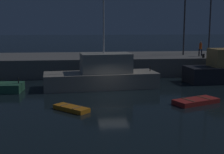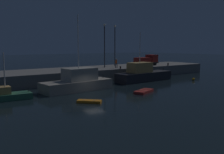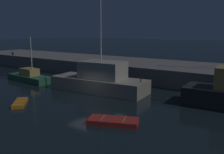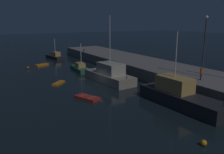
# 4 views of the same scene
# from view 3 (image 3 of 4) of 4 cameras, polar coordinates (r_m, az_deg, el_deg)

# --- Properties ---
(ground_plane) EXTENTS (320.00, 320.00, 0.00)m
(ground_plane) POSITION_cam_3_polar(r_m,az_deg,el_deg) (23.73, -6.41, -5.06)
(ground_plane) COLOR black
(pier_quay) EXTENTS (71.46, 9.93, 2.10)m
(pier_quay) POSITION_cam_3_polar(r_m,az_deg,el_deg) (34.33, 8.21, 1.57)
(pier_quay) COLOR slate
(pier_quay) RESTS_ON ground
(fishing_boat_white) EXTENTS (7.15, 2.74, 5.67)m
(fishing_boat_white) POSITION_cam_3_polar(r_m,az_deg,el_deg) (33.51, -18.39, 0.07)
(fishing_boat_white) COLOR #2D6647
(fishing_boat_white) RESTS_ON ground
(fishing_boat_orange) EXTENTS (10.78, 4.43, 10.82)m
(fishing_boat_orange) POSITION_cam_3_polar(r_m,az_deg,el_deg) (26.36, -2.78, -0.69)
(fishing_boat_orange) COLOR gray
(fishing_boat_orange) RESTS_ON ground
(rowboat_white_mid) EXTENTS (3.79, 2.69, 0.39)m
(rowboat_white_mid) POSITION_cam_3_polar(r_m,az_deg,el_deg) (17.52, 0.28, -10.13)
(rowboat_white_mid) COLOR #B22823
(rowboat_white_mid) RESTS_ON ground
(dinghy_red_small) EXTENTS (2.61, 2.62, 0.34)m
(dinghy_red_small) POSITION_cam_3_polar(r_m,az_deg,el_deg) (23.29, -20.42, -5.60)
(dinghy_red_small) COLOR orange
(dinghy_red_small) RESTS_ON ground
(bollard_west) EXTENTS (0.28, 0.28, 0.54)m
(bollard_west) POSITION_cam_3_polar(r_m,az_deg,el_deg) (47.90, -21.94, 5.04)
(bollard_west) COLOR black
(bollard_west) RESTS_ON pier_quay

